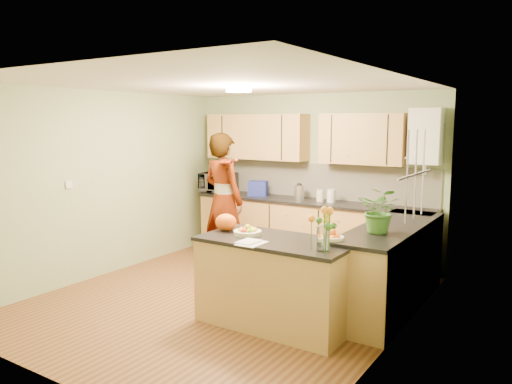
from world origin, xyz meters
The scene contains 28 objects.
floor centered at (0.00, 0.00, 0.00)m, with size 4.50×4.50×0.00m, color #573019.
ceiling centered at (0.00, 0.00, 2.50)m, with size 4.00×4.50×0.02m, color silver.
wall_back centered at (0.00, 2.25, 1.25)m, with size 4.00×0.02×2.50m, color #8DA072.
wall_front centered at (0.00, -2.25, 1.25)m, with size 4.00×0.02×2.50m, color #8DA072.
wall_left centered at (-2.00, 0.00, 1.25)m, with size 0.02×4.50×2.50m, color #8DA072.
wall_right centered at (2.00, 0.00, 1.25)m, with size 0.02×4.50×2.50m, color #8DA072.
back_counter centered at (0.10, 1.95, 0.47)m, with size 3.64×0.62×0.94m.
right_counter centered at (1.70, 0.85, 0.47)m, with size 0.62×2.24×0.94m.
splashback centered at (0.10, 2.23, 1.20)m, with size 3.60×0.02×0.52m, color beige.
upper_cabinets centered at (-0.18, 2.08, 1.85)m, with size 3.20×0.34×0.70m.
boiler centered at (1.70, 2.09, 1.90)m, with size 0.40×0.30×0.86m.
window_right centered at (1.99, 0.60, 1.55)m, with size 0.01×1.30×1.05m.
light_switch centered at (-1.99, -0.60, 1.30)m, with size 0.02×0.09×0.09m, color silver.
ceiling_lamp centered at (0.00, 0.30, 2.46)m, with size 0.30×0.30×0.07m.
peninsula_island centered at (0.86, -0.28, 0.45)m, with size 1.58×0.81×0.90m.
fruit_dish centered at (0.51, -0.28, 0.95)m, with size 0.29×0.29×0.10m.
orange_bowl centered at (1.41, -0.13, 0.96)m, with size 0.23×0.23×0.13m.
flower_vase centered at (1.46, -0.46, 1.24)m, with size 0.27×0.27×0.50m.
orange_bag centered at (0.19, -0.23, 1.00)m, with size 0.24×0.21×0.18m, color #E15A12.
papers centered at (0.76, -0.58, 0.91)m, with size 0.22×0.30×0.01m, color white.
violinist centered at (-0.85, 1.12, 0.97)m, with size 0.71×0.46×1.94m, color tan.
violin centered at (-0.65, 0.90, 1.55)m, with size 0.60×0.24×0.12m, color #551105, non-canonical shape.
microwave centered at (-1.57, 1.95, 1.10)m, with size 0.56×0.38×0.31m, color silver.
blue_box centered at (-0.79, 1.94, 1.05)m, with size 0.29×0.21×0.23m, color navy.
kettle centered at (-0.08, 1.99, 1.06)m, with size 0.15×0.15×0.28m.
jar_cream centered at (0.28, 1.95, 1.02)m, with size 0.11×0.11×0.17m, color beige.
jar_white centered at (0.45, 1.95, 1.03)m, with size 0.12×0.12×0.19m, color silver.
potted_plant centered at (1.70, 0.40, 1.18)m, with size 0.43×0.37×0.48m, color #336722.
Camera 1 is at (3.37, -4.54, 2.08)m, focal length 35.00 mm.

